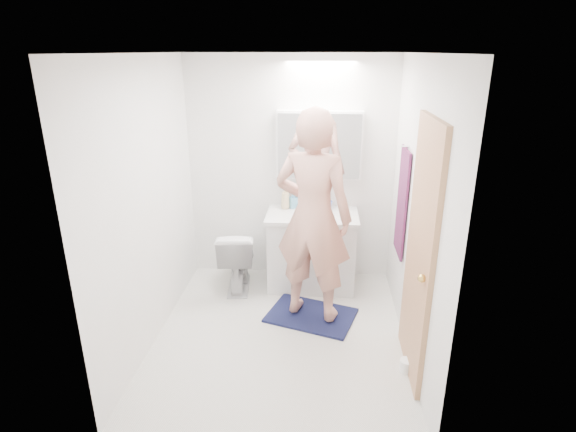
# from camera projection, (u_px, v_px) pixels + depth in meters

# --- Properties ---
(floor) EXTENTS (2.50, 2.50, 0.00)m
(floor) POSITION_uv_depth(u_px,v_px,m) (280.00, 334.00, 4.13)
(floor) COLOR silver
(floor) RESTS_ON ground
(ceiling) EXTENTS (2.50, 2.50, 0.00)m
(ceiling) POSITION_uv_depth(u_px,v_px,m) (278.00, 53.00, 3.31)
(ceiling) COLOR white
(ceiling) RESTS_ON floor
(wall_back) EXTENTS (2.50, 0.00, 2.50)m
(wall_back) POSITION_uv_depth(u_px,v_px,m) (291.00, 171.00, 4.89)
(wall_back) COLOR white
(wall_back) RESTS_ON floor
(wall_front) EXTENTS (2.50, 0.00, 2.50)m
(wall_front) POSITION_uv_depth(u_px,v_px,m) (258.00, 282.00, 2.54)
(wall_front) COLOR white
(wall_front) RESTS_ON floor
(wall_left) EXTENTS (0.00, 2.50, 2.50)m
(wall_left) POSITION_uv_depth(u_px,v_px,m) (148.00, 206.00, 3.80)
(wall_left) COLOR white
(wall_left) RESTS_ON floor
(wall_right) EXTENTS (0.00, 2.50, 2.50)m
(wall_right) POSITION_uv_depth(u_px,v_px,m) (417.00, 213.00, 3.64)
(wall_right) COLOR white
(wall_right) RESTS_ON floor
(vanity_cabinet) EXTENTS (0.90, 0.55, 0.78)m
(vanity_cabinet) POSITION_uv_depth(u_px,v_px,m) (312.00, 252.00, 4.88)
(vanity_cabinet) COLOR silver
(vanity_cabinet) RESTS_ON floor
(countertop) EXTENTS (0.95, 0.58, 0.04)m
(countertop) POSITION_uv_depth(u_px,v_px,m) (312.00, 216.00, 4.74)
(countertop) COLOR white
(countertop) RESTS_ON vanity_cabinet
(sink_basin) EXTENTS (0.36, 0.36, 0.03)m
(sink_basin) POSITION_uv_depth(u_px,v_px,m) (312.00, 212.00, 4.75)
(sink_basin) COLOR white
(sink_basin) RESTS_ON countertop
(faucet) EXTENTS (0.02, 0.02, 0.16)m
(faucet) POSITION_uv_depth(u_px,v_px,m) (313.00, 200.00, 4.91)
(faucet) COLOR silver
(faucet) RESTS_ON countertop
(medicine_cabinet) EXTENTS (0.88, 0.14, 0.70)m
(medicine_cabinet) POSITION_uv_depth(u_px,v_px,m) (319.00, 145.00, 4.69)
(medicine_cabinet) COLOR white
(medicine_cabinet) RESTS_ON wall_back
(mirror_panel) EXTENTS (0.84, 0.01, 0.66)m
(mirror_panel) POSITION_uv_depth(u_px,v_px,m) (319.00, 147.00, 4.62)
(mirror_panel) COLOR silver
(mirror_panel) RESTS_ON medicine_cabinet
(toilet) EXTENTS (0.45, 0.70, 0.68)m
(toilet) POSITION_uv_depth(u_px,v_px,m) (237.00, 258.00, 4.85)
(toilet) COLOR silver
(toilet) RESTS_ON floor
(bath_rug) EXTENTS (0.93, 0.77, 0.02)m
(bath_rug) POSITION_uv_depth(u_px,v_px,m) (311.00, 315.00, 4.40)
(bath_rug) COLOR #121D3A
(bath_rug) RESTS_ON floor
(person) EXTENTS (0.82, 0.66, 1.95)m
(person) POSITION_uv_depth(u_px,v_px,m) (313.00, 217.00, 4.05)
(person) COLOR tan
(person) RESTS_ON bath_rug
(door) EXTENTS (0.04, 0.80, 2.00)m
(door) POSITION_uv_depth(u_px,v_px,m) (420.00, 254.00, 3.38)
(door) COLOR #A37C51
(door) RESTS_ON wall_right
(door_knob) EXTENTS (0.06, 0.06, 0.06)m
(door_knob) POSITION_uv_depth(u_px,v_px,m) (422.00, 278.00, 3.12)
(door_knob) COLOR gold
(door_knob) RESTS_ON door
(towel) EXTENTS (0.02, 0.42, 1.00)m
(towel) POSITION_uv_depth(u_px,v_px,m) (402.00, 203.00, 4.19)
(towel) COLOR #121E39
(towel) RESTS_ON wall_right
(towel_hook) EXTENTS (0.07, 0.02, 0.02)m
(towel_hook) POSITION_uv_depth(u_px,v_px,m) (405.00, 147.00, 4.01)
(towel_hook) COLOR silver
(towel_hook) RESTS_ON wall_right
(soap_bottle_a) EXTENTS (0.13, 0.13, 0.24)m
(soap_bottle_a) POSITION_uv_depth(u_px,v_px,m) (285.00, 198.00, 4.85)
(soap_bottle_a) COLOR #CFB986
(soap_bottle_a) RESTS_ON countertop
(soap_bottle_b) EXTENTS (0.11, 0.11, 0.18)m
(soap_bottle_b) POSITION_uv_depth(u_px,v_px,m) (293.00, 200.00, 4.89)
(soap_bottle_b) COLOR #5DA6C8
(soap_bottle_b) RESTS_ON countertop
(toothbrush_cup) EXTENTS (0.13, 0.13, 0.09)m
(toothbrush_cup) POSITION_uv_depth(u_px,v_px,m) (328.00, 205.00, 4.85)
(toothbrush_cup) COLOR #4666D3
(toothbrush_cup) RESTS_ON countertop
(toilet_paper_roll) EXTENTS (0.11, 0.11, 0.10)m
(toilet_paper_roll) POSITION_uv_depth(u_px,v_px,m) (407.00, 366.00, 3.64)
(toilet_paper_roll) COLOR white
(toilet_paper_roll) RESTS_ON floor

